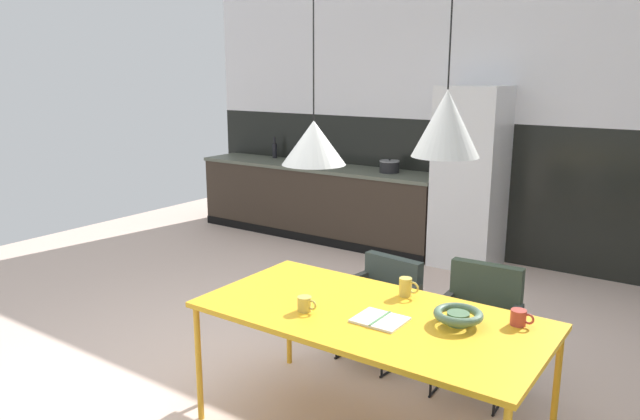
% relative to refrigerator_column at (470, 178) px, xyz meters
% --- Properties ---
extents(ground_plane, '(9.13, 9.13, 0.00)m').
position_rel_refrigerator_column_xyz_m(ground_plane, '(-0.18, -3.09, -0.93)').
color(ground_plane, beige).
extents(back_wall_splashback_dark, '(7.02, 0.12, 1.48)m').
position_rel_refrigerator_column_xyz_m(back_wall_splashback_dark, '(-0.18, 0.36, -0.19)').
color(back_wall_splashback_dark, black).
rests_on(back_wall_splashback_dark, ground).
extents(back_wall_panel_upper, '(7.02, 0.12, 1.48)m').
position_rel_refrigerator_column_xyz_m(back_wall_panel_upper, '(-0.18, 0.36, 1.28)').
color(back_wall_panel_upper, white).
rests_on(back_wall_panel_upper, back_wall_splashback_dark).
extents(kitchen_counter, '(3.23, 0.63, 0.89)m').
position_rel_refrigerator_column_xyz_m(kitchen_counter, '(-1.94, -0.00, -0.49)').
color(kitchen_counter, '#352A20').
rests_on(kitchen_counter, ground).
extents(refrigerator_column, '(0.65, 0.60, 1.87)m').
position_rel_refrigerator_column_xyz_m(refrigerator_column, '(0.00, 0.00, 0.00)').
color(refrigerator_column, silver).
rests_on(refrigerator_column, ground).
extents(dining_table, '(1.86, 0.93, 0.74)m').
position_rel_refrigerator_column_xyz_m(dining_table, '(0.72, -3.26, -0.24)').
color(dining_table, gold).
rests_on(dining_table, ground).
extents(armchair_far_side, '(0.51, 0.50, 0.81)m').
position_rel_refrigerator_column_xyz_m(armchair_far_side, '(1.02, -2.41, -0.42)').
color(armchair_far_side, '#383D39').
rests_on(armchair_far_side, ground).
extents(armchair_head_of_table, '(0.54, 0.52, 0.71)m').
position_rel_refrigerator_column_xyz_m(armchair_head_of_table, '(0.30, -2.37, -0.47)').
color(armchair_head_of_table, '#383D39').
rests_on(armchair_head_of_table, ground).
extents(fruit_bowl, '(0.25, 0.25, 0.08)m').
position_rel_refrigerator_column_xyz_m(fruit_bowl, '(1.16, -3.13, -0.15)').
color(fruit_bowl, '#4C704C').
rests_on(fruit_bowl, dining_table).
extents(open_book, '(0.26, 0.22, 0.02)m').
position_rel_refrigerator_column_xyz_m(open_book, '(0.81, -3.33, -0.19)').
color(open_book, white).
rests_on(open_book, dining_table).
extents(mug_tall_blue, '(0.12, 0.08, 0.08)m').
position_rel_refrigerator_column_xyz_m(mug_tall_blue, '(1.42, -2.97, -0.15)').
color(mug_tall_blue, '#B23D33').
rests_on(mug_tall_blue, dining_table).
extents(mug_wide_latte, '(0.12, 0.07, 0.11)m').
position_rel_refrigerator_column_xyz_m(mug_wide_latte, '(0.76, -2.93, -0.14)').
color(mug_wide_latte, gold).
rests_on(mug_wide_latte, dining_table).
extents(mug_white_ceramic, '(0.12, 0.08, 0.08)m').
position_rel_refrigerator_column_xyz_m(mug_white_ceramic, '(0.41, -3.45, -0.15)').
color(mug_white_ceramic, gold).
rests_on(mug_white_ceramic, dining_table).
extents(cooking_pot, '(0.23, 0.23, 0.16)m').
position_rel_refrigerator_column_xyz_m(cooking_pot, '(-0.96, 0.03, 0.03)').
color(cooking_pot, black).
rests_on(cooking_pot, kitchen_counter).
extents(bottle_spice_small, '(0.06, 0.06, 0.30)m').
position_rel_refrigerator_column_xyz_m(bottle_spice_small, '(-2.13, 0.15, 0.08)').
color(bottle_spice_small, black).
rests_on(bottle_spice_small, kitchen_counter).
extents(bottle_vinegar_dark, '(0.06, 0.06, 0.28)m').
position_rel_refrigerator_column_xyz_m(bottle_vinegar_dark, '(-2.76, 0.19, 0.07)').
color(bottle_vinegar_dark, black).
rests_on(bottle_vinegar_dark, kitchen_counter).
extents(pendant_lamp_over_table_near, '(0.35, 0.35, 1.40)m').
position_rel_refrigerator_column_xyz_m(pendant_lamp_over_table_near, '(0.34, -3.26, 0.70)').
color(pendant_lamp_over_table_near, black).
extents(pendant_lamp_over_table_far, '(0.32, 0.32, 1.30)m').
position_rel_refrigerator_column_xyz_m(pendant_lamp_over_table_far, '(1.09, -3.23, 0.83)').
color(pendant_lamp_over_table_far, black).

